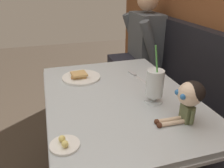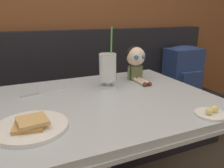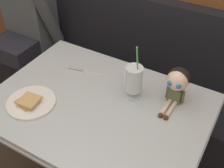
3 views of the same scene
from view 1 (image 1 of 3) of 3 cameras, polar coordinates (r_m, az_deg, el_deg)
name	(u,v)px [view 1 (image 1 of 3)]	position (r m, az deg, el deg)	size (l,w,h in m)	color
booth_bench	(202,135)	(1.78, 21.62, -11.69)	(2.60, 0.48, 1.00)	black
diner_table	(119,124)	(1.39, 1.69, -9.97)	(1.11, 0.81, 0.74)	#B2BCC1
toast_plate	(81,77)	(1.51, -7.81, 1.81)	(0.25, 0.25, 0.04)	white
milkshake_glass	(155,85)	(1.19, 10.65, -0.23)	(0.10, 0.10, 0.32)	silver
butter_saucer	(65,144)	(0.94, -11.81, -14.54)	(0.12, 0.12, 0.04)	white
butter_knife	(135,75)	(1.54, 5.76, 2.21)	(0.23, 0.06, 0.01)	silver
seated_doll	(190,96)	(1.06, 18.88, -2.91)	(0.11, 0.22, 0.20)	#5B6642
diner_patron	(142,42)	(2.38, 7.47, 10.33)	(0.55, 0.48, 0.81)	#4C5156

